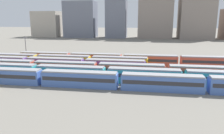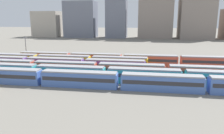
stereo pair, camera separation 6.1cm
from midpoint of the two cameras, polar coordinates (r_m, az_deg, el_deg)
The scene contains 13 objects.
ground_plane at distance 72.12m, azimuth -20.80°, elevation -0.87°, with size 600.00×600.00×0.00m, color slate.
train_track_0 at distance 49.87m, azimuth 12.85°, elevation -3.93°, with size 93.60×3.06×3.75m.
train_track_1 at distance 55.61m, azimuth -1.46°, elevation -1.88°, with size 74.70×3.06×3.75m.
train_track_2 at distance 61.24m, azimuth -3.77°, elevation -0.53°, with size 74.70×3.06×3.75m.
train_track_3 at distance 70.63m, azimuth -14.56°, elevation 0.87°, with size 55.80×3.06×3.75m.
train_track_4 at distance 75.04m, azimuth -12.46°, elevation 1.66°, with size 55.80×3.06×3.75m.
train_track_5 at distance 75.05m, azimuth 9.96°, elevation 1.77°, with size 93.60×3.06×3.75m.
catenary_pole_1 at distance 89.80m, azimuth -21.54°, elevation 4.92°, with size 0.24×3.20×9.13m.
distant_building_0 at distance 197.88m, azimuth -16.58°, elevation 10.68°, with size 22.16×14.55×21.24m, color #B2A899.
distant_building_1 at distance 186.98m, azimuth -8.13°, elevation 12.18°, with size 25.20×17.29×29.04m, color slate.
distant_building_2 at distance 180.54m, azimuth 1.25°, elevation 12.74°, with size 15.98×17.54×31.93m, color slate.
distant_building_3 at distance 179.02m, azimuth 11.28°, elevation 13.56°, with size 26.27×15.90×38.52m, color gray.
distant_building_4 at distance 182.65m, azimuth 21.15°, elevation 12.74°, with size 24.71×21.56×37.18m, color gray.
Camera 2 is at (35.55, -47.71, 15.93)m, focal length 35.06 mm.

